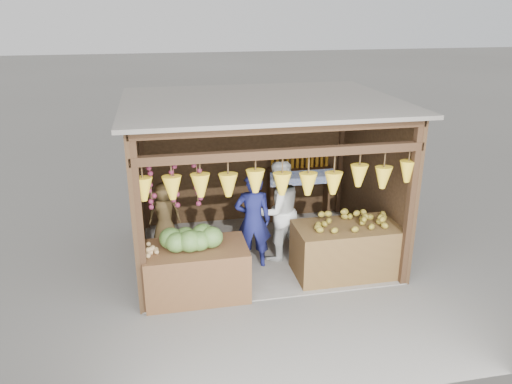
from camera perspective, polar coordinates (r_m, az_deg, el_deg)
ground at (r=8.76m, az=0.52°, el=-6.89°), size 80.00×80.00×0.00m
stall_structure at (r=8.09m, az=0.39°, el=3.49°), size 4.30×3.30×2.66m
back_shelf at (r=9.81m, az=5.00°, el=1.64°), size 1.25×0.32×1.32m
counter_left at (r=7.44m, az=-6.81°, el=-8.97°), size 1.49×0.85×0.78m
counter_right at (r=8.06m, az=10.49°, el=-6.51°), size 1.70×0.85×0.83m
stool at (r=8.59m, az=-10.14°, el=-6.74°), size 0.31×0.31×0.29m
man_standing at (r=7.99m, az=-0.37°, el=-3.29°), size 0.63×0.45×1.62m
woman_standing at (r=8.25m, az=2.53°, el=-2.17°), size 1.01×0.90×1.71m
vendor_seated at (r=8.30m, az=-10.43°, el=-2.53°), size 0.54×0.37×1.07m
melon_pile at (r=7.20m, az=-7.40°, el=-5.16°), size 1.00×0.50×0.32m
tanfruit_pile at (r=7.15m, az=-12.09°, el=-6.52°), size 0.34×0.40×0.13m
mango_pile at (r=7.88m, az=11.06°, el=-2.97°), size 1.40×0.64×0.22m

